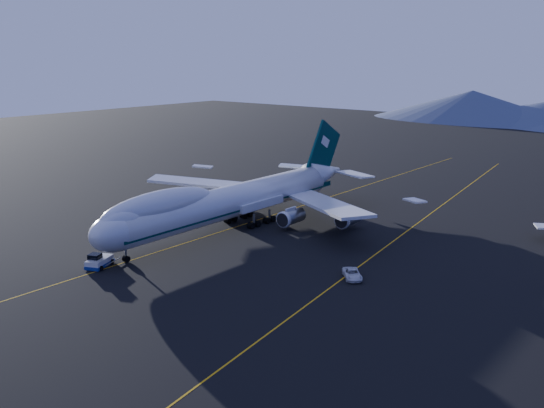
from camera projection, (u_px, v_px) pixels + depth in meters
The scene contains 6 objects.
ground at pixel (232, 228), 122.64m from camera, with size 500.00×500.00×0.00m, color black.
taxiway_line_main at pixel (232, 228), 122.64m from camera, with size 0.25×220.00×0.01m, color #D0980C.
taxiway_line_side at pixel (388, 245), 111.85m from camera, with size 0.25×200.00×0.01m, color #D0980C.
boeing_747 at pixel (232, 200), 121.27m from camera, with size 59.62×72.43×19.37m.
pushback_tug at pixel (100, 262), 100.29m from camera, with size 4.44×5.80×2.26m.
service_van at pixel (352, 274), 94.86m from camera, with size 2.48×5.37×1.49m, color silver.
Camera 1 is at (80.45, -86.55, 34.16)m, focal length 40.00 mm.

